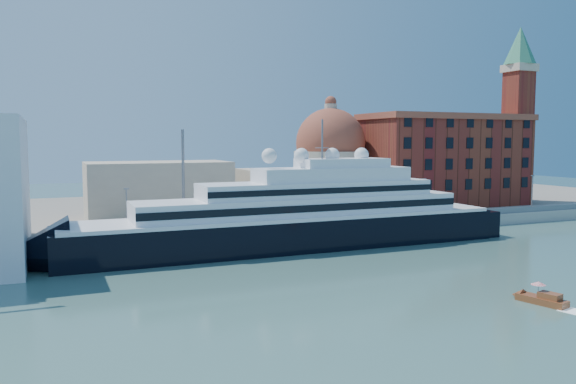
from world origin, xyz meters
name	(u,v)px	position (x,y,z in m)	size (l,w,h in m)	color
ground	(381,276)	(0.00, 0.00, 0.00)	(400.00, 400.00, 0.00)	#3A6462
quay	(286,231)	(0.00, 34.00, 1.25)	(180.00, 10.00, 2.50)	gray
land	(225,208)	(0.00, 75.00, 1.00)	(260.00, 72.00, 2.00)	slate
quay_fence	(295,224)	(0.00, 29.50, 3.10)	(180.00, 0.10, 1.20)	slate
superyacht	(278,223)	(-6.05, 23.00, 4.49)	(87.00, 12.06, 26.00)	black
water_taxi	(543,299)	(9.52, -18.77, 0.63)	(3.18, 5.83, 2.63)	maroon
warehouse	(445,159)	(52.00, 52.00, 13.79)	(43.00, 19.00, 23.25)	maroon
campanile	(518,103)	(76.00, 52.00, 28.76)	(8.40, 8.40, 47.00)	maroon
church	(272,173)	(6.39, 57.72, 10.91)	(66.00, 18.00, 25.50)	beige
lamp_posts	(225,189)	(-12.67, 32.27, 9.84)	(120.80, 2.40, 18.00)	slate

